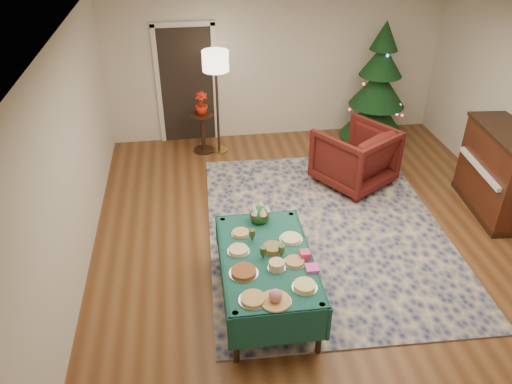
{
  "coord_description": "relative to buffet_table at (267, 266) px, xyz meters",
  "views": [
    {
      "loc": [
        -1.63,
        -5.11,
        4.08
      ],
      "look_at": [
        -0.87,
        0.06,
        0.84
      ],
      "focal_mm": 35.0,
      "sensor_mm": 36.0,
      "label": 1
    }
  ],
  "objects": [
    {
      "name": "room_shell",
      "position": [
        0.9,
        0.99,
        0.82
      ],
      "size": [
        7.0,
        7.0,
        7.0
      ],
      "color": "#593319",
      "rests_on": "ground"
    },
    {
      "name": "doorway",
      "position": [
        -0.7,
        4.47,
        0.56
      ],
      "size": [
        1.08,
        0.04,
        2.16
      ],
      "color": "black",
      "rests_on": "ground"
    },
    {
      "name": "rug",
      "position": [
        1.05,
        1.28,
        -0.52
      ],
      "size": [
        3.36,
        4.32,
        0.02
      ],
      "primitive_type": "cube",
      "rotation": [
        0.0,
        0.0,
        -0.04
      ],
      "color": "navy",
      "rests_on": "ground"
    },
    {
      "name": "buffet_table",
      "position": [
        0.0,
        0.0,
        0.0
      ],
      "size": [
        1.03,
        1.73,
        0.67
      ],
      "color": "black",
      "rests_on": "ground"
    },
    {
      "name": "platter_0",
      "position": [
        -0.24,
        -0.63,
        0.15
      ],
      "size": [
        0.28,
        0.28,
        0.04
      ],
      "color": "silver",
      "rests_on": "buffet_table"
    },
    {
      "name": "platter_1",
      "position": [
        -0.03,
        -0.68,
        0.19
      ],
      "size": [
        0.31,
        0.31,
        0.14
      ],
      "color": "silver",
      "rests_on": "buffet_table"
    },
    {
      "name": "platter_2",
      "position": [
        0.29,
        -0.53,
        0.16
      ],
      "size": [
        0.26,
        0.26,
        0.06
      ],
      "color": "silver",
      "rests_on": "buffet_table"
    },
    {
      "name": "platter_3",
      "position": [
        -0.28,
        -0.23,
        0.15
      ],
      "size": [
        0.31,
        0.31,
        0.05
      ],
      "color": "silver",
      "rests_on": "buffet_table"
    },
    {
      "name": "platter_4",
      "position": [
        0.07,
        -0.2,
        0.18
      ],
      "size": [
        0.19,
        0.19,
        0.09
      ],
      "color": "silver",
      "rests_on": "buffet_table"
    },
    {
      "name": "platter_5",
      "position": [
        0.27,
        -0.14,
        0.15
      ],
      "size": [
        0.24,
        0.24,
        0.04
      ],
      "color": "silver",
      "rests_on": "buffet_table"
    },
    {
      "name": "platter_6",
      "position": [
        -0.29,
        0.13,
        0.15
      ],
      "size": [
        0.25,
        0.25,
        0.05
      ],
      "color": "silver",
      "rests_on": "buffet_table"
    },
    {
      "name": "platter_7",
      "position": [
        0.08,
        0.1,
        0.16
      ],
      "size": [
        0.25,
        0.25,
        0.06
      ],
      "color": "silver",
      "rests_on": "buffet_table"
    },
    {
      "name": "platter_8",
      "position": [
        0.32,
        0.26,
        0.15
      ],
      "size": [
        0.27,
        0.27,
        0.04
      ],
      "color": "silver",
      "rests_on": "buffet_table"
    },
    {
      "name": "platter_9",
      "position": [
        -0.23,
        0.45,
        0.15
      ],
      "size": [
        0.22,
        0.22,
        0.04
      ],
      "color": "silver",
      "rests_on": "buffet_table"
    },
    {
      "name": "goblet_0",
      "position": [
        -0.12,
        0.3,
        0.21
      ],
      "size": [
        0.07,
        0.07,
        0.16
      ],
      "color": "#2D471E",
      "rests_on": "buffet_table"
    },
    {
      "name": "goblet_1",
      "position": [
        0.15,
        -0.03,
        0.21
      ],
      "size": [
        0.07,
        0.07,
        0.16
      ],
      "color": "#2D471E",
      "rests_on": "buffet_table"
    },
    {
      "name": "goblet_2",
      "position": [
        -0.04,
        -0.03,
        0.21
      ],
      "size": [
        0.07,
        0.07,
        0.16
      ],
      "color": "#2D471E",
      "rests_on": "buffet_table"
    },
    {
      "name": "napkin_stack",
      "position": [
        0.43,
        -0.27,
        0.15
      ],
      "size": [
        0.13,
        0.13,
        0.04
      ],
      "primitive_type": "cube",
      "rotation": [
        0.0,
        0.0,
        -0.01
      ],
      "color": "#FB45B2",
      "rests_on": "buffet_table"
    },
    {
      "name": "gift_box",
      "position": [
        0.4,
        -0.08,
        0.18
      ],
      "size": [
        0.11,
        0.11,
        0.09
      ],
      "primitive_type": "cube",
      "rotation": [
        0.0,
        0.0,
        -0.01
      ],
      "color": "#E33F6C",
      "rests_on": "buffet_table"
    },
    {
      "name": "centerpiece",
      "position": [
        0.03,
        0.67,
        0.25
      ],
      "size": [
        0.24,
        0.24,
        0.28
      ],
      "color": "#1E4C1E",
      "rests_on": "buffet_table"
    },
    {
      "name": "armchair",
      "position": [
        1.79,
        2.45,
        -0.01
      ],
      "size": [
        1.37,
        1.35,
        1.05
      ],
      "primitive_type": "imported",
      "rotation": [
        0.0,
        0.0,
        3.7
      ],
      "color": "#4C1410",
      "rests_on": "ground"
    },
    {
      "name": "floor_lamp",
      "position": [
        -0.21,
        3.88,
        0.99
      ],
      "size": [
        0.44,
        0.44,
        1.8
      ],
      "color": "#A57F3F",
      "rests_on": "ground"
    },
    {
      "name": "side_table",
      "position": [
        -0.48,
        3.92,
        -0.19
      ],
      "size": [
        0.39,
        0.39,
        0.7
      ],
      "color": "black",
      "rests_on": "ground"
    },
    {
      "name": "potted_plant",
      "position": [
        -0.48,
        3.92,
        0.28
      ],
      "size": [
        0.22,
        0.39,
        0.22
      ],
      "primitive_type": "imported",
      "color": "#AF1E0C",
      "rests_on": "side_table"
    },
    {
      "name": "christmas_tree",
      "position": [
        2.63,
        3.89,
        0.45
      ],
      "size": [
        1.52,
        1.52,
        2.19
      ],
      "color": "black",
      "rests_on": "ground"
    },
    {
      "name": "piano",
      "position": [
        3.58,
        1.42,
        0.08
      ],
      "size": [
        0.8,
        1.5,
        1.25
      ],
      "color": "black",
      "rests_on": "ground"
    }
  ]
}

